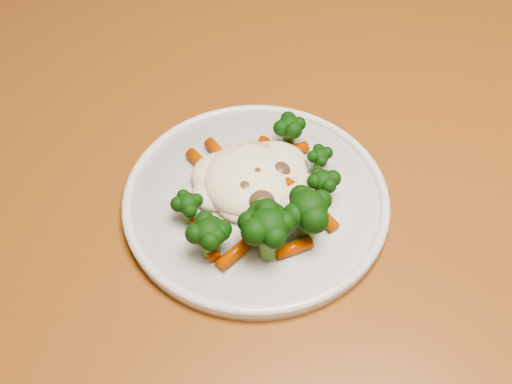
% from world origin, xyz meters
% --- Properties ---
extents(dining_table, '(1.44, 1.22, 0.75)m').
position_xyz_m(dining_table, '(-0.29, -0.01, 0.65)').
color(dining_table, '#965422').
rests_on(dining_table, ground).
extents(plate, '(0.26, 0.26, 0.01)m').
position_xyz_m(plate, '(-0.24, -0.08, 0.76)').
color(plate, silver).
rests_on(plate, dining_table).
extents(meal, '(0.17, 0.18, 0.05)m').
position_xyz_m(meal, '(-0.24, -0.10, 0.78)').
color(meal, '#FFF2CB').
rests_on(meal, plate).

